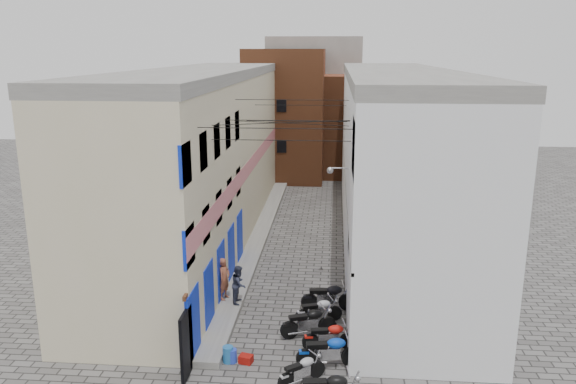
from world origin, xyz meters
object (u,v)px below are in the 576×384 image
(motorcycle_d, at_px, (330,335))
(person_b, at_px, (239,284))
(motorcycle_f, at_px, (319,309))
(water_jug_near, at_px, (228,354))
(motorcycle_b, at_px, (302,369))
(motorcycle_e, at_px, (308,321))
(motorcycle_c, at_px, (329,350))
(motorcycle_g, at_px, (328,295))
(person_a, at_px, (224,279))
(water_jug_far, at_px, (232,356))
(red_crate, at_px, (246,359))

(motorcycle_d, distance_m, person_b, 4.64)
(motorcycle_f, relative_size, water_jug_near, 3.31)
(water_jug_near, bearing_deg, motorcycle_b, -21.98)
(motorcycle_b, xyz_separation_m, motorcycle_e, (0.06, 2.95, 0.11))
(motorcycle_c, bearing_deg, motorcycle_g, 172.19)
(motorcycle_g, bearing_deg, motorcycle_c, -5.78)
(motorcycle_c, bearing_deg, person_a, -144.30)
(motorcycle_g, distance_m, person_b, 3.53)
(motorcycle_d, relative_size, motorcycle_e, 0.92)
(motorcycle_e, xyz_separation_m, water_jug_far, (-2.39, -1.95, -0.37))
(motorcycle_c, distance_m, person_a, 6.04)
(motorcycle_f, xyz_separation_m, person_a, (-3.80, 1.22, 0.58))
(person_b, distance_m, water_jug_far, 4.07)
(motorcycle_b, relative_size, water_jug_near, 3.09)
(motorcycle_e, height_order, water_jug_far, motorcycle_e)
(motorcycle_b, relative_size, water_jug_far, 3.69)
(person_a, height_order, water_jug_far, person_a)
(motorcycle_g, relative_size, water_jug_near, 3.94)
(motorcycle_d, xyz_separation_m, motorcycle_f, (-0.44, 1.95, -0.02))
(motorcycle_e, relative_size, person_a, 1.21)
(motorcycle_e, height_order, person_a, person_a)
(motorcycle_c, height_order, person_a, person_a)
(motorcycle_c, xyz_separation_m, motorcycle_d, (0.00, 1.11, -0.07))
(motorcycle_d, distance_m, person_a, 5.32)
(person_b, height_order, water_jug_far, person_b)
(motorcycle_c, bearing_deg, motorcycle_b, -49.12)
(person_a, xyz_separation_m, water_jug_near, (0.94, -4.25, -0.83))
(motorcycle_c, height_order, water_jug_near, motorcycle_c)
(motorcycle_b, height_order, motorcycle_c, motorcycle_c)
(motorcycle_e, bearing_deg, water_jug_far, -70.76)
(motorcycle_b, distance_m, person_b, 5.71)
(person_a, relative_size, red_crate, 4.05)
(water_jug_near, relative_size, water_jug_far, 1.20)
(water_jug_near, relative_size, red_crate, 1.30)
(motorcycle_c, distance_m, motorcycle_e, 2.12)
(motorcycle_f, xyz_separation_m, motorcycle_g, (0.35, 1.04, 0.10))
(person_a, bearing_deg, motorcycle_c, -116.31)
(motorcycle_f, height_order, water_jug_near, motorcycle_f)
(motorcycle_f, height_order, person_a, person_a)
(motorcycle_b, bearing_deg, person_b, 170.87)
(motorcycle_c, height_order, red_crate, motorcycle_c)
(water_jug_far, bearing_deg, red_crate, 0.00)
(motorcycle_c, height_order, motorcycle_f, motorcycle_c)
(red_crate, bearing_deg, motorcycle_e, 45.00)
(motorcycle_g, bearing_deg, motorcycle_d, -5.26)
(motorcycle_c, bearing_deg, red_crate, -99.68)
(motorcycle_b, relative_size, person_b, 1.11)
(red_crate, bearing_deg, motorcycle_c, -0.69)
(motorcycle_c, distance_m, red_crate, 2.75)
(motorcycle_f, bearing_deg, motorcycle_g, 142.91)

